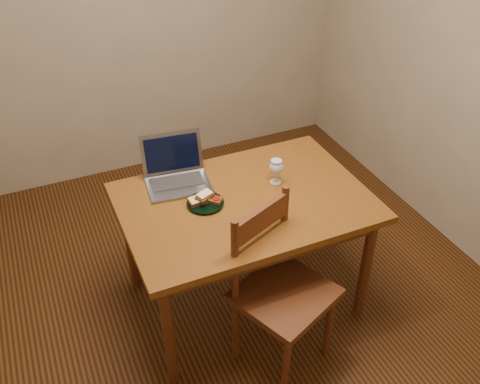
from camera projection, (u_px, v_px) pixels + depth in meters
name	position (u px, v px, depth m)	size (l,w,h in m)	color
floor	(223.00, 290.00, 3.31)	(3.20, 3.20, 0.02)	black
back_wall	(132.00, 4.00, 3.74)	(3.20, 0.02, 2.60)	gray
front_wall	(457.00, 352.00, 1.35)	(3.20, 0.02, 2.60)	gray
right_wall	(477.00, 47.00, 3.08)	(0.02, 3.20, 2.60)	gray
table	(245.00, 212.00, 2.87)	(1.30, 0.90, 0.74)	#51270D
chair	(281.00, 284.00, 2.63)	(0.57, 0.56, 0.48)	#401E0D
plate	(205.00, 203.00, 2.78)	(0.20, 0.20, 0.02)	black
sandwich_cheese	(199.00, 200.00, 2.76)	(0.10, 0.06, 0.03)	#381E0C
sandwich_tomato	(213.00, 199.00, 2.77)	(0.10, 0.06, 0.03)	#381E0C
sandwich_top	(205.00, 196.00, 2.75)	(0.09, 0.05, 0.03)	#381E0C
milk_glass	(276.00, 171.00, 2.90)	(0.07, 0.07, 0.14)	white
laptop	(176.00, 170.00, 2.93)	(0.37, 0.35, 0.24)	slate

